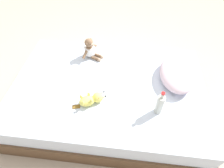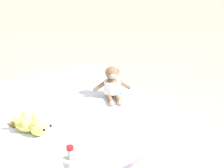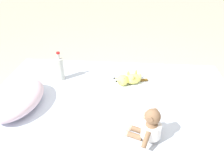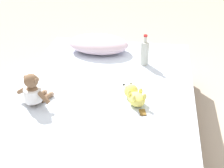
{
  "view_description": "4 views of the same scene",
  "coord_description": "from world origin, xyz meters",
  "views": [
    {
      "loc": [
        1.26,
        0.19,
        1.85
      ],
      "look_at": [
        0.07,
        0.05,
        0.5
      ],
      "focal_mm": 30.12,
      "sensor_mm": 36.0,
      "label": 1
    },
    {
      "loc": [
        0.75,
        1.57,
        1.48
      ],
      "look_at": [
        -0.43,
        -0.27,
        0.51
      ],
      "focal_mm": 52.92,
      "sensor_mm": 36.0,
      "label": 2
    },
    {
      "loc": [
        -1.48,
        -0.13,
        1.44
      ],
      "look_at": [
        0.07,
        0.01,
        0.5
      ],
      "focal_mm": 36.45,
      "sensor_mm": 36.0,
      "label": 3
    },
    {
      "loc": [
        0.39,
        -2.06,
        1.61
      ],
      "look_at": [
        0.07,
        -0.03,
        0.48
      ],
      "focal_mm": 52.58,
      "sensor_mm": 36.0,
      "label": 4
    }
  ],
  "objects": [
    {
      "name": "glass_bottle",
      "position": [
        0.27,
        0.49,
        0.51
      ],
      "size": [
        0.07,
        0.07,
        0.27
      ],
      "color": "#B7BCB2",
      "rests_on": "bed"
    },
    {
      "name": "pillow",
      "position": [
        -0.17,
        0.7,
        0.48
      ],
      "size": [
        0.57,
        0.39,
        0.16
      ],
      "color": "silver",
      "rests_on": "bed"
    },
    {
      "name": "bed",
      "position": [
        0.0,
        0.0,
        0.2
      ],
      "size": [
        1.37,
        2.03,
        0.41
      ],
      "color": "brown",
      "rests_on": "ground_plane"
    },
    {
      "name": "plush_yellow_creature",
      "position": [
        0.24,
        -0.12,
        0.45
      ],
      "size": [
        0.2,
        0.31,
        0.1
      ],
      "color": "#EAE066",
      "rests_on": "bed"
    },
    {
      "name": "plush_monkey",
      "position": [
        -0.42,
        -0.26,
        0.5
      ],
      "size": [
        0.28,
        0.25,
        0.24
      ],
      "color": "brown",
      "rests_on": "bed"
    },
    {
      "name": "ground_plane",
      "position": [
        0.0,
        0.0,
        0.0
      ],
      "size": [
        16.0,
        16.0,
        0.0
      ],
      "primitive_type": "plane",
      "color": "#B7A893"
    }
  ]
}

